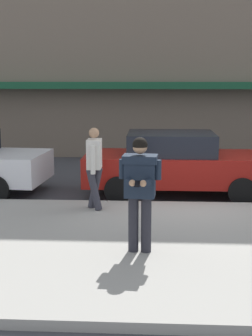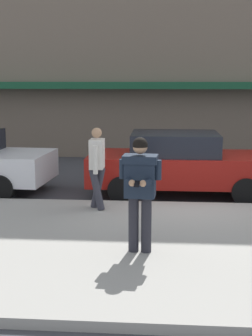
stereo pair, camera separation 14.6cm
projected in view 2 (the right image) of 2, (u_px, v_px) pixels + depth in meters
ground_plane at (185, 206)px, 10.52m from camera, size 80.00×80.00×0.00m
curb_paint_line at (230, 206)px, 10.50m from camera, size 28.00×0.12×0.01m
parked_sedan_mid at (180, 164)px, 11.33m from camera, size 4.50×1.93×1.54m
man_texting_on_phone at (140, 182)px, 7.12m from camera, size 0.65×0.60×1.81m
pedestrian_in_light_coat at (97, 163)px, 9.59m from camera, size 0.33×0.60×1.70m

